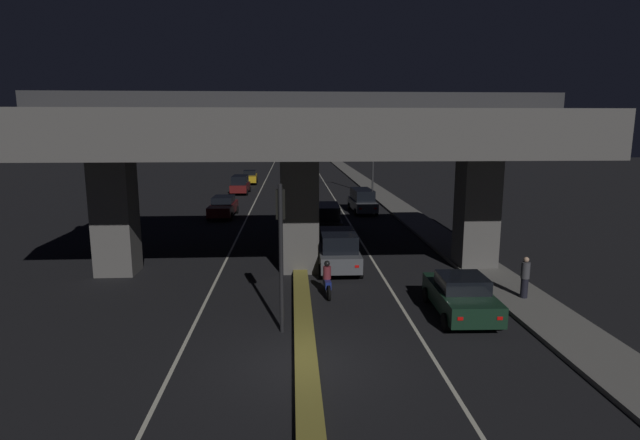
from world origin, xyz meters
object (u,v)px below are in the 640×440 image
(street_lamp, at_px, (370,143))
(car_taxi_yellow_third_oncoming, at_px, (250,177))
(car_dark_red_second_oncoming, at_px, (240,184))
(car_dark_green_lead, at_px, (461,295))
(motorcycle_red_filtering_mid, at_px, (315,250))
(car_grey_fourth, at_px, (362,200))
(pedestrian_on_sidewalk, at_px, (525,277))
(traffic_light_left_of_median, at_px, (281,232))
(car_dark_red_lead_oncoming, at_px, (223,207))
(car_black_third, at_px, (326,218))
(motorcycle_blue_filtering_near, at_px, (327,281))
(car_grey_second, at_px, (338,250))

(street_lamp, xyz_separation_m, car_taxi_yellow_third_oncoming, (-13.06, 11.13, -4.39))
(car_taxi_yellow_third_oncoming, bearing_deg, car_dark_red_second_oncoming, -3.42)
(car_dark_green_lead, bearing_deg, motorcycle_red_filtering_mid, 34.34)
(car_dark_green_lead, bearing_deg, car_grey_fourth, 2.81)
(car_dark_green_lead, distance_m, pedestrian_on_sidewalk, 3.27)
(traffic_light_left_of_median, distance_m, car_dark_red_lead_oncoming, 22.98)
(car_dark_green_lead, distance_m, car_black_third, 15.23)
(street_lamp, relative_size, car_dark_red_second_oncoming, 2.04)
(car_black_third, height_order, motorcycle_red_filtering_mid, car_black_third)
(car_taxi_yellow_third_oncoming, bearing_deg, car_dark_red_lead_oncoming, -2.50)
(car_taxi_yellow_third_oncoming, bearing_deg, pedestrian_on_sidewalk, 15.99)
(car_dark_green_lead, relative_size, motorcycle_blue_filtering_near, 2.13)
(car_dark_green_lead, bearing_deg, car_taxi_yellow_third_oncoming, 15.95)
(car_dark_red_second_oncoming, distance_m, motorcycle_red_filtering_mid, 28.10)
(car_grey_second, bearing_deg, motorcycle_blue_filtering_near, 167.85)
(traffic_light_left_of_median, distance_m, pedestrian_on_sidewalk, 10.00)
(traffic_light_left_of_median, relative_size, car_grey_fourth, 1.04)
(pedestrian_on_sidewalk, bearing_deg, traffic_light_left_of_median, -165.90)
(pedestrian_on_sidewalk, bearing_deg, car_dark_red_second_oncoming, 113.10)
(car_grey_second, xyz_separation_m, motorcycle_blue_filtering_near, (-0.78, -3.55, -0.39))
(car_dark_red_lead_oncoming, bearing_deg, pedestrian_on_sidewalk, 37.00)
(car_dark_red_lead_oncoming, relative_size, car_taxi_yellow_third_oncoming, 1.06)
(car_grey_second, bearing_deg, car_taxi_yellow_third_oncoming, 10.99)
(car_grey_fourth, distance_m, car_taxi_yellow_third_oncoming, 24.40)
(car_grey_second, distance_m, car_taxi_yellow_third_oncoming, 39.19)
(car_dark_red_second_oncoming, distance_m, motorcycle_blue_filtering_near, 33.19)
(car_grey_second, height_order, car_dark_red_second_oncoming, car_dark_red_second_oncoming)
(car_grey_fourth, bearing_deg, car_dark_red_lead_oncoming, 94.92)
(car_grey_second, height_order, motorcycle_red_filtering_mid, car_grey_second)
(traffic_light_left_of_median, distance_m, car_grey_fourth, 24.62)
(car_dark_red_lead_oncoming, height_order, car_dark_red_second_oncoming, car_dark_red_second_oncoming)
(car_taxi_yellow_third_oncoming, bearing_deg, car_grey_fourth, 24.14)
(car_grey_second, relative_size, motorcycle_blue_filtering_near, 1.99)
(car_black_third, bearing_deg, car_taxi_yellow_third_oncoming, 14.89)
(car_dark_red_lead_oncoming, height_order, pedestrian_on_sidewalk, pedestrian_on_sidewalk)
(street_lamp, bearing_deg, car_grey_second, -101.88)
(car_dark_green_lead, bearing_deg, car_dark_red_lead_oncoming, 29.92)
(car_dark_red_second_oncoming, xyz_separation_m, pedestrian_on_sidewalk, (14.38, -33.70, -0.02))
(pedestrian_on_sidewalk, bearing_deg, motorcycle_blue_filtering_near, 171.05)
(street_lamp, xyz_separation_m, car_black_third, (-5.72, -18.71, -4.23))
(car_dark_red_second_oncoming, bearing_deg, car_taxi_yellow_third_oncoming, 179.53)
(car_dark_red_second_oncoming, bearing_deg, motorcycle_red_filtering_mid, 14.19)
(car_dark_red_second_oncoming, xyz_separation_m, car_taxi_yellow_third_oncoming, (0.21, 9.55, -0.18))
(car_grey_fourth, bearing_deg, pedestrian_on_sidewalk, -173.64)
(car_black_third, relative_size, car_dark_red_lead_oncoming, 0.91)
(car_grey_second, xyz_separation_m, car_grey_fourth, (3.51, 16.62, -0.02))
(street_lamp, distance_m, car_dark_red_second_oncoming, 14.01)
(street_lamp, bearing_deg, motorcycle_blue_filtering_near, -101.94)
(traffic_light_left_of_median, bearing_deg, car_dark_red_lead_oncoming, 102.38)
(street_lamp, xyz_separation_m, car_grey_second, (-5.76, -27.37, -4.22))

